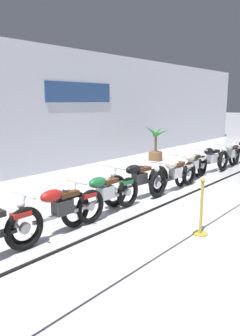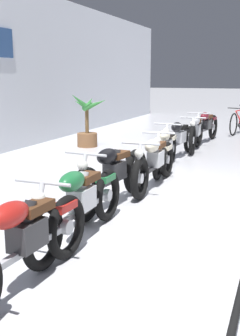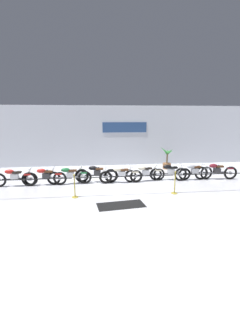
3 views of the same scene
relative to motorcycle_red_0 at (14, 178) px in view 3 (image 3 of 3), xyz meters
name	(u,v)px [view 3 (image 3 of 3)]	position (x,y,z in m)	size (l,w,h in m)	color
ground_plane	(123,186)	(5.50, -0.48, -0.47)	(120.00, 120.00, 0.00)	silver
back_wall	(114,136)	(5.51, 4.65, 1.63)	(28.00, 0.29, 4.20)	silver
motorcycle_red_0	(14,178)	(0.00, 0.00, 0.00)	(2.18, 0.62, 0.94)	black
motorcycle_red_1	(45,177)	(1.53, 0.05, -0.01)	(2.16, 0.62, 0.92)	black
motorcycle_green_2	(69,176)	(2.74, 0.10, -0.01)	(2.30, 0.62, 0.93)	black
motorcycle_black_3	(96,174)	(4.14, 0.26, -0.01)	(2.31, 0.62, 0.95)	black
motorcycle_cream_4	(121,175)	(5.44, 0.01, -0.02)	(2.32, 0.62, 0.92)	black
motorcycle_cream_5	(145,173)	(6.76, 0.18, -0.01)	(2.29, 0.62, 0.92)	black
motorcycle_black_6	(170,172)	(8.21, 0.26, -0.01)	(2.29, 0.62, 0.92)	black
motorcycle_silver_7	(194,172)	(9.51, 0.12, 0.01)	(2.29, 0.62, 0.95)	black
motorcycle_maroon_8	(216,171)	(10.80, 0.08, 0.01)	(2.40, 0.62, 0.95)	black
potted_palm_left_of_row	(167,160)	(8.92, 2.99, 0.10)	(0.91, 1.00, 1.52)	brown
stanchion_far_left	(93,180)	(4.01, -1.92, 0.30)	(14.17, 0.28, 1.05)	gold
stanchion_mid_left	(75,190)	(3.18, -1.92, -0.11)	(0.28, 0.28, 1.05)	gold
stanchion_mid_right	(175,186)	(7.70, -1.92, -0.11)	(0.28, 0.28, 1.05)	gold
floor_banner	(121,205)	(5.09, -3.03, -0.47)	(1.90, 0.89, 0.01)	black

